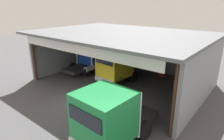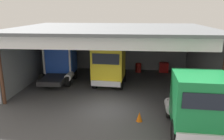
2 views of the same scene
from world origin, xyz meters
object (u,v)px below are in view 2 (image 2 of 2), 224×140
truck_green_center_bay (197,103)px  oil_drum (138,68)px  tool_cart (164,67)px  truck_blue_center_left_bay (60,61)px  traffic_cone (139,117)px  truck_yellow_right_bay (109,64)px

truck_green_center_bay → oil_drum: (-2.56, 11.73, -1.27)m
truck_green_center_bay → tool_cart: size_ratio=5.33×
truck_blue_center_left_bay → traffic_cone: truck_blue_center_left_bay is taller
oil_drum → truck_yellow_right_bay: bearing=-119.2°
truck_blue_center_left_bay → tool_cart: bearing=20.0°
truck_green_center_bay → tool_cart: bearing=-87.4°
truck_green_center_bay → oil_drum: bearing=-75.0°
truck_yellow_right_bay → traffic_cone: truck_yellow_right_bay is taller
truck_green_center_bay → traffic_cone: size_ratio=9.51×
truck_yellow_right_bay → truck_green_center_bay: (5.11, -7.15, -0.16)m
oil_drum → tool_cart: 2.58m
truck_blue_center_left_bay → truck_yellow_right_bay: bearing=-14.2°
tool_cart → traffic_cone: (-2.79, -10.78, -0.22)m
truck_blue_center_left_bay → oil_drum: 7.97m
tool_cart → traffic_cone: 11.14m
truck_blue_center_left_bay → tool_cart: (9.59, 3.73, -1.29)m
truck_blue_center_left_bay → truck_yellow_right_bay: 4.58m
traffic_cone → truck_blue_center_left_bay: bearing=134.0°
truck_blue_center_left_bay → truck_green_center_bay: size_ratio=0.88×
tool_cart → traffic_cone: bearing=-104.5°
tool_cart → traffic_cone: size_ratio=1.79×
truck_green_center_bay → oil_drum: 12.07m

